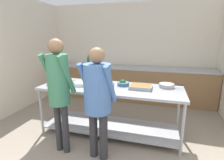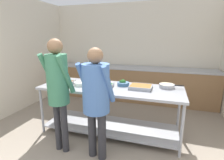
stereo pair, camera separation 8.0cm
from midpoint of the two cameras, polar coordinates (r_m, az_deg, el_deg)
The scene contains 13 objects.
wall_rear at distance 5.14m, azimuth 6.67°, elevation 9.35°, with size 4.71×0.06×2.65m.
wall_left at distance 4.47m, azimuth -30.19°, elevation 6.93°, with size 0.06×4.16×2.65m.
back_counter at distance 4.92m, azimuth 5.57°, elevation -0.99°, with size 4.55×0.65×0.93m.
serving_counter at distance 3.14m, azimuth 0.19°, elevation -7.18°, with size 2.47×0.84×0.87m.
serving_tray_greens at distance 3.36m, azimuth -15.49°, elevation -0.83°, with size 0.44×0.27×0.05m.
plate_stack at distance 3.20m, azimuth -9.39°, elevation -1.13°, with size 0.25×0.25×0.06m.
serving_tray_roast at distance 3.01m, azimuth -3.37°, elevation -2.01°, with size 0.43×0.33×0.05m.
broccoli_bowl at distance 3.15m, azimuth 4.36°, elevation -1.08°, with size 0.22×0.22×0.10m.
serving_tray_vegetables at distance 3.01m, azimuth 10.12°, elevation -2.22°, with size 0.37×0.33×0.05m.
sauce_pan at distance 3.16m, azimuth 18.19°, elevation -1.77°, with size 0.40×0.26×0.06m.
guest_serving_left at distance 2.60m, azimuth -16.43°, elevation -1.19°, with size 0.44×0.38×1.70m.
guest_serving_right at distance 2.37m, azimuth -4.26°, elevation -4.47°, with size 0.51×0.38×1.59m.
water_bottle at distance 5.19m, azimuth -6.68°, elevation 6.50°, with size 0.07×0.07×0.30m.
Camera 2 is at (1.00, -0.98, 1.72)m, focal length 28.00 mm.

